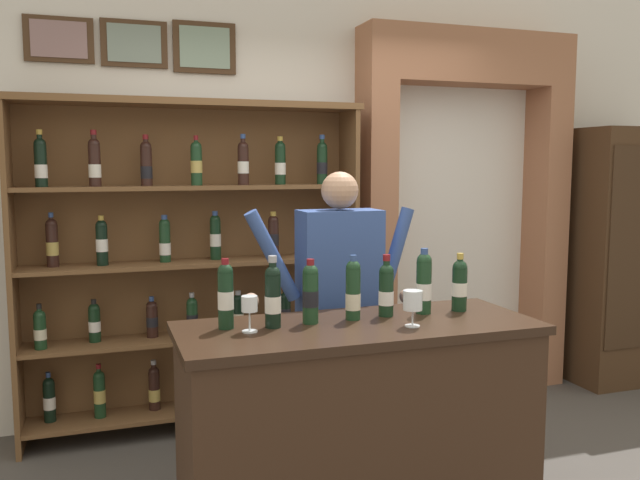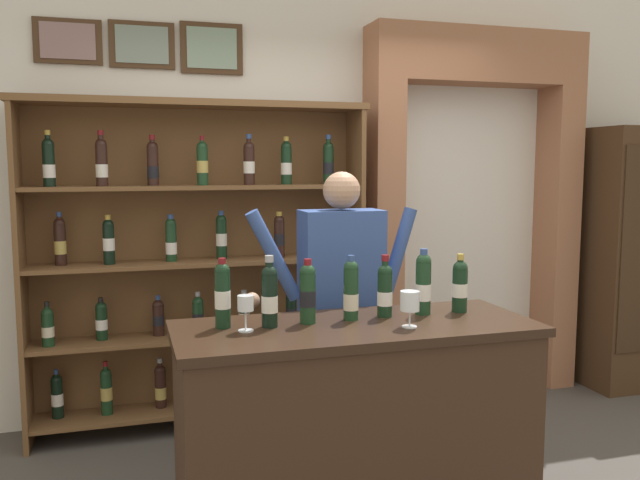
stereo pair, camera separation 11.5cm
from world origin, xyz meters
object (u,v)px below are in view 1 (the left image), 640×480
at_px(shopkeeper, 339,290).
at_px(tasting_bottle_brunello, 424,283).
at_px(tasting_bottle_riserva, 273,295).
at_px(tasting_bottle_grappa, 386,289).
at_px(tasting_bottle_vin_santo, 353,290).
at_px(wine_glass_left, 413,302).
at_px(wine_shelf, 193,259).
at_px(side_cabinet, 623,257).
at_px(tasting_counter, 358,430).
at_px(wine_glass_right, 249,306).
at_px(tasting_bottle_super_tuscan, 226,294).
at_px(tasting_bottle_bianco, 310,292).
at_px(tasting_bottle_rosso, 460,284).

distance_m(shopkeeper, tasting_bottle_brunello, 0.56).
distance_m(shopkeeper, tasting_bottle_riserva, 0.74).
height_order(shopkeeper, tasting_bottle_brunello, shopkeeper).
bearing_deg(tasting_bottle_grappa, tasting_bottle_brunello, -1.36).
xyz_separation_m(tasting_bottle_vin_santo, wine_glass_left, (0.19, -0.20, -0.03)).
distance_m(wine_shelf, wine_glass_left, 1.75).
bearing_deg(side_cabinet, tasting_counter, -153.91).
bearing_deg(tasting_bottle_grappa, wine_glass_right, -172.85).
height_order(wine_shelf, tasting_bottle_grappa, wine_shelf).
relative_size(tasting_bottle_vin_santo, wine_glass_left, 1.86).
distance_m(shopkeeper, tasting_bottle_super_tuscan, 0.85).
relative_size(tasting_bottle_riserva, tasting_bottle_vin_santo, 1.06).
height_order(side_cabinet, tasting_bottle_riserva, side_cabinet).
bearing_deg(tasting_bottle_bianco, tasting_counter, -21.51).
height_order(side_cabinet, tasting_bottle_brunello, side_cabinet).
bearing_deg(tasting_bottle_rosso, tasting_bottle_riserva, -178.24).
xyz_separation_m(side_cabinet, wine_glass_left, (-2.50, -1.44, 0.11)).
height_order(side_cabinet, wine_glass_left, side_cabinet).
height_order(tasting_bottle_super_tuscan, wine_glass_left, tasting_bottle_super_tuscan).
xyz_separation_m(tasting_bottle_riserva, tasting_bottle_vin_santo, (0.38, 0.02, -0.01)).
relative_size(tasting_counter, wine_glass_right, 10.43).
height_order(tasting_bottle_vin_santo, wine_glass_right, tasting_bottle_vin_santo).
xyz_separation_m(shopkeeper, tasting_bottle_grappa, (0.04, -0.49, 0.09)).
xyz_separation_m(side_cabinet, wine_glass_right, (-3.18, -1.31, 0.11)).
xyz_separation_m(wine_glass_left, wine_glass_right, (-0.68, 0.13, 0.00)).
height_order(tasting_bottle_grappa, wine_glass_right, tasting_bottle_grappa).
relative_size(side_cabinet, shopkeeper, 1.19).
relative_size(wine_shelf, tasting_bottle_grappa, 7.43).
xyz_separation_m(tasting_counter, tasting_bottle_vin_santo, (0.00, 0.08, 0.62)).
height_order(tasting_counter, tasting_bottle_grappa, tasting_bottle_grappa).
xyz_separation_m(shopkeeper, tasting_bottle_vin_santo, (-0.12, -0.51, 0.10)).
bearing_deg(wine_glass_left, tasting_bottle_bianco, 153.57).
height_order(side_cabinet, tasting_bottle_vin_santo, side_cabinet).
bearing_deg(tasting_bottle_riserva, tasting_bottle_rosso, 1.76).
relative_size(tasting_bottle_vin_santo, tasting_bottle_brunello, 0.95).
relative_size(tasting_bottle_riserva, tasting_bottle_brunello, 1.01).
xyz_separation_m(tasting_counter, tasting_bottle_bianco, (-0.20, 0.08, 0.62)).
distance_m(wine_glass_left, wine_glass_right, 0.70).
bearing_deg(tasting_bottle_brunello, side_cabinet, 27.75).
distance_m(tasting_bottle_vin_santo, wine_glass_right, 0.49).
xyz_separation_m(tasting_bottle_grappa, wine_glass_right, (-0.65, -0.08, -0.02)).
relative_size(side_cabinet, tasting_counter, 1.22).
relative_size(tasting_counter, tasting_bottle_bianco, 5.57).
relative_size(tasting_bottle_super_tuscan, wine_glass_right, 1.97).
bearing_deg(wine_glass_left, tasting_counter, 149.10).
bearing_deg(tasting_bottle_riserva, shopkeeper, 46.74).
bearing_deg(tasting_bottle_vin_santo, side_cabinet, 24.70).
bearing_deg(tasting_bottle_vin_santo, wine_shelf, 110.34).
distance_m(wine_shelf, side_cabinet, 3.22).
bearing_deg(tasting_bottle_vin_santo, wine_glass_right, -172.17).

